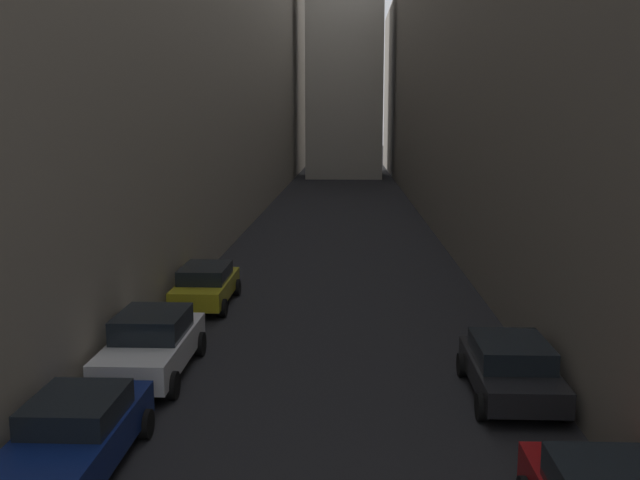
{
  "coord_description": "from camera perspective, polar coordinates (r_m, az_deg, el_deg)",
  "views": [
    {
      "loc": [
        0.59,
        0.36,
        6.45
      ],
      "look_at": [
        0.0,
        14.69,
        4.02
      ],
      "focal_mm": 39.91,
      "sensor_mm": 36.0,
      "label": 1
    }
  ],
  "objects": [
    {
      "name": "building_block_left",
      "position": [
        51.86,
        -13.84,
        15.3
      ],
      "size": [
        15.83,
        108.0,
        23.62
      ],
      "primitive_type": "cube",
      "color": "gray",
      "rests_on": "ground"
    },
    {
      "name": "parked_car_left_second",
      "position": [
        14.27,
        -18.95,
        -14.48
      ],
      "size": [
        1.93,
        4.31,
        1.45
      ],
      "rotation": [
        0.0,
        0.0,
        1.57
      ],
      "color": "navy",
      "rests_on": "ground"
    },
    {
      "name": "parked_car_right_third",
      "position": [
        17.48,
        15.03,
        -9.83
      ],
      "size": [
        2.02,
        3.97,
        1.37
      ],
      "rotation": [
        0.0,
        0.0,
        1.57
      ],
      "color": "black",
      "rests_on": "ground"
    },
    {
      "name": "parked_car_left_third",
      "position": [
        18.76,
        -13.32,
        -8.09
      ],
      "size": [
        2.03,
        4.56,
        1.62
      ],
      "rotation": [
        0.0,
        0.0,
        1.57
      ],
      "color": "silver",
      "rests_on": "ground"
    },
    {
      "name": "building_block_right",
      "position": [
        51.4,
        17.24,
        13.26
      ],
      "size": [
        15.79,
        108.0,
        20.16
      ],
      "primitive_type": "cube",
      "color": "#60594F",
      "rests_on": "ground"
    },
    {
      "name": "ground_plane",
      "position": [
        48.08,
        1.62,
        1.92
      ],
      "size": [
        264.0,
        264.0,
        0.0
      ],
      "primitive_type": "plane",
      "color": "black"
    },
    {
      "name": "parked_car_left_far",
      "position": [
        25.22,
        -9.14,
        -3.54
      ],
      "size": [
        1.92,
        4.31,
        1.43
      ],
      "rotation": [
        0.0,
        0.0,
        1.57
      ],
      "color": "#A59919",
      "rests_on": "ground"
    }
  ]
}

